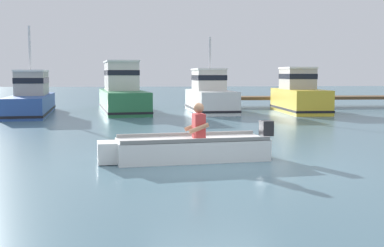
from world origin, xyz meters
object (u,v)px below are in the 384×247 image
moored_boat_white (210,95)px  moored_boat_green (122,93)px  rowboat_with_person (188,148)px  moored_boat_blue (31,98)px  moored_boat_yellow (299,95)px

moored_boat_white → moored_boat_green: bearing=171.6°
rowboat_with_person → moored_boat_blue: bearing=116.7°
moored_boat_yellow → rowboat_with_person: bearing=-117.5°
moored_boat_green → moored_boat_yellow: 8.40m
moored_boat_green → moored_boat_yellow: moored_boat_green is taller
rowboat_with_person → moored_boat_yellow: 13.43m
rowboat_with_person → moored_boat_green: size_ratio=0.54×
rowboat_with_person → moored_boat_white: 12.82m
moored_boat_blue → moored_boat_yellow: 12.25m
moored_boat_blue → moored_boat_green: size_ratio=0.96×
moored_boat_yellow → moored_boat_white: bearing=169.7°
moored_boat_blue → moored_boat_white: bearing=4.1°
rowboat_with_person → moored_boat_white: (2.09, 12.64, 0.53)m
rowboat_with_person → moored_boat_yellow: moored_boat_yellow is taller
rowboat_with_person → moored_boat_green: bearing=98.9°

